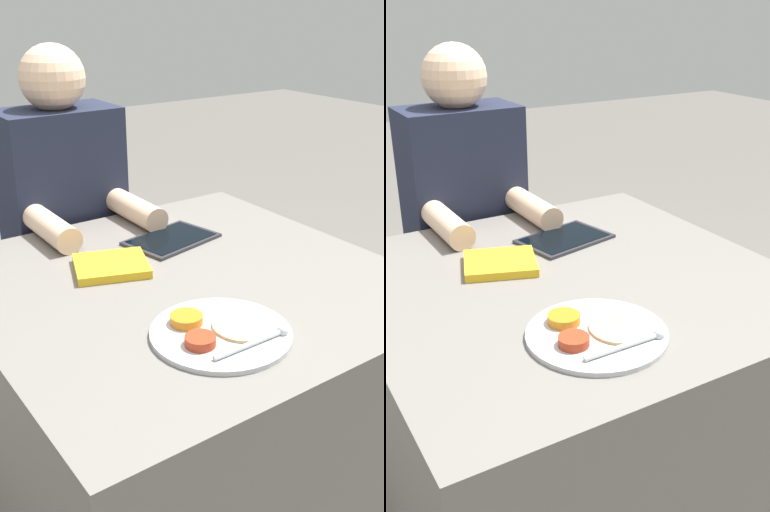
% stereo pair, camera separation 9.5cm
% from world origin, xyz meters
% --- Properties ---
extents(dining_table, '(0.93, 0.93, 0.74)m').
position_xyz_m(dining_table, '(0.00, 0.00, 0.37)').
color(dining_table, slate).
rests_on(dining_table, ground_plane).
extents(thali_tray, '(0.27, 0.27, 0.03)m').
position_xyz_m(thali_tray, '(-0.09, -0.25, 0.75)').
color(thali_tray, '#B7BABF').
rests_on(thali_tray, dining_table).
extents(red_notebook, '(0.21, 0.20, 0.02)m').
position_xyz_m(red_notebook, '(-0.12, 0.13, 0.75)').
color(red_notebook, silver).
rests_on(red_notebook, dining_table).
extents(tablet_device, '(0.25, 0.20, 0.01)m').
position_xyz_m(tablet_device, '(0.10, 0.20, 0.74)').
color(tablet_device, '#28282D').
rests_on(tablet_device, dining_table).
extents(person_diner, '(0.34, 0.44, 1.21)m').
position_xyz_m(person_diner, '(-0.03, 0.59, 0.58)').
color(person_diner, black).
rests_on(person_diner, ground_plane).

